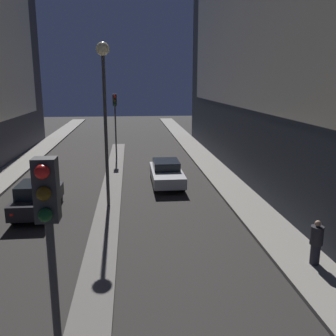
% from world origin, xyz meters
% --- Properties ---
extents(median_strip, '(1.18, 34.01, 0.13)m').
position_xyz_m(median_strip, '(0.00, 18.00, 0.06)').
color(median_strip, '#66605B').
rests_on(median_strip, ground).
extents(traffic_light_near, '(0.32, 0.42, 5.07)m').
position_xyz_m(traffic_light_near, '(0.00, 3.28, 3.82)').
color(traffic_light_near, '#383838').
rests_on(traffic_light_near, median_strip).
extents(traffic_light_mid, '(0.32, 0.42, 5.07)m').
position_xyz_m(traffic_light_mid, '(0.00, 28.28, 3.82)').
color(traffic_light_mid, '#383838').
rests_on(traffic_light_mid, median_strip).
extents(street_lamp, '(0.62, 0.62, 7.81)m').
position_xyz_m(street_lamp, '(0.00, 16.22, 5.93)').
color(street_lamp, '#383838').
rests_on(street_lamp, median_strip).
extents(car_left_lane, '(1.75, 4.18, 1.58)m').
position_xyz_m(car_left_lane, '(-3.31, 15.74, 0.79)').
color(car_left_lane, black).
rests_on(car_left_lane, ground).
extents(car_right_lane, '(1.82, 4.77, 1.43)m').
position_xyz_m(car_right_lane, '(3.31, 20.32, 0.74)').
color(car_right_lane, '#B2B2B7').
rests_on(car_right_lane, ground).
extents(pedestrian_on_right_sidewalk, '(0.43, 0.43, 1.55)m').
position_xyz_m(pedestrian_on_right_sidewalk, '(7.29, 9.30, 0.95)').
color(pedestrian_on_right_sidewalk, black).
rests_on(pedestrian_on_right_sidewalk, sidewalk_right).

